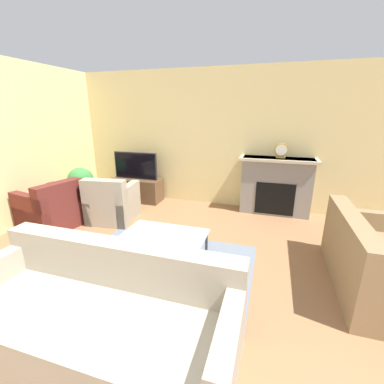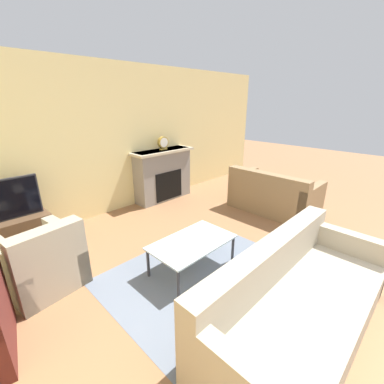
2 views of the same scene
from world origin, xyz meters
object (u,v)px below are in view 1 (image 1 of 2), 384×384
armchair_by_window (52,210)px  mantel_clock (281,150)px  potted_plant (81,182)px  couch_loveseat (376,265)px  couch_sectional (101,318)px  coffee_table (165,237)px  armchair_accent (112,204)px  tv (136,166)px

armchair_by_window → mantel_clock: bearing=127.8°
potted_plant → couch_loveseat: bearing=-14.2°
couch_loveseat → mantel_clock: size_ratio=5.84×
couch_sectional → coffee_table: bearing=90.2°
couch_sectional → potted_plant: (-2.44, 2.76, 0.24)m
couch_sectional → mantel_clock: mantel_clock is taller
couch_loveseat → armchair_by_window: bearing=87.2°
armchair_by_window → mantel_clock: 4.14m
armchair_by_window → armchair_accent: bearing=135.9°
couch_sectional → coffee_table: size_ratio=2.13×
couch_sectional → armchair_by_window: bearing=142.0°
armchair_by_window → potted_plant: bearing=-157.0°
coffee_table → mantel_clock: 2.74m
armchair_accent → mantel_clock: (2.80, 1.24, 0.91)m
mantel_clock → tv: bearing=-177.7°
couch_sectional → potted_plant: couch_sectional is taller
couch_sectional → coffee_table: (-0.00, 1.33, 0.07)m
tv → mantel_clock: size_ratio=3.65×
coffee_table → tv: bearing=126.5°
couch_loveseat → mantel_clock: mantel_clock is taller
mantel_clock → couch_sectional: bearing=-111.2°
coffee_table → potted_plant: 2.83m
armchair_accent → coffee_table: armchair_accent is taller
armchair_by_window → coffee_table: size_ratio=0.90×
tv → coffee_table: (1.55, -2.09, -0.42)m
tv → armchair_accent: 1.22m
tv → couch_loveseat: 4.42m
couch_sectional → mantel_clock: bearing=68.8°
couch_loveseat → mantel_clock: 2.45m
tv → armchair_accent: size_ratio=1.14×
couch_sectional → armchair_accent: bearing=121.8°
couch_sectional → armchair_by_window: 2.84m
tv → couch_sectional: 3.79m
couch_loveseat → potted_plant: couch_loveseat is taller
armchair_by_window → potted_plant: armchair_by_window is taller
coffee_table → potted_plant: (-2.44, 1.42, 0.16)m
couch_sectional → armchair_by_window: (-2.24, 1.75, 0.01)m
couch_sectional → couch_loveseat: (2.41, 1.53, 0.00)m
armchair_by_window → mantel_clock: (3.61, 1.79, 0.92)m
tv → armchair_by_window: 1.87m
coffee_table → mantel_clock: size_ratio=3.92×
potted_plant → mantel_clock: size_ratio=3.02×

